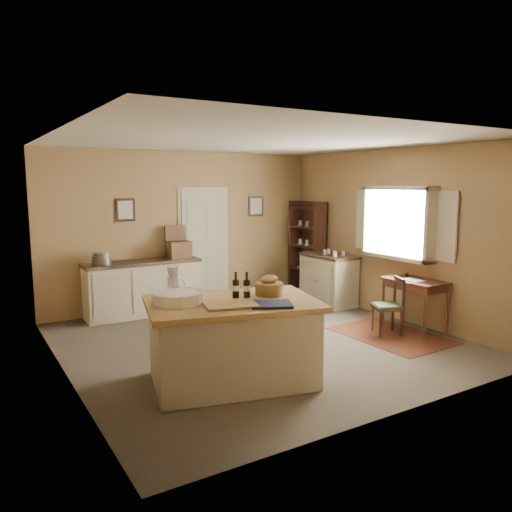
{
  "coord_description": "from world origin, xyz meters",
  "views": [
    {
      "loc": [
        -3.47,
        -5.6,
        2.16
      ],
      "look_at": [
        0.1,
        0.26,
        1.15
      ],
      "focal_mm": 35.0,
      "sensor_mm": 36.0,
      "label": 1
    }
  ],
  "objects_px": {
    "work_island": "(232,339)",
    "desk_chair": "(387,307)",
    "right_cabinet": "(329,279)",
    "sideboard": "(143,286)",
    "shelving_unit": "(309,249)",
    "writing_desk": "(415,286)"
  },
  "relations": [
    {
      "from": "work_island",
      "to": "desk_chair",
      "type": "distance_m",
      "value": 2.76
    },
    {
      "from": "desk_chair",
      "to": "right_cabinet",
      "type": "distance_m",
      "value": 1.91
    },
    {
      "from": "sideboard",
      "to": "right_cabinet",
      "type": "height_order",
      "value": "sideboard"
    },
    {
      "from": "right_cabinet",
      "to": "shelving_unit",
      "type": "relative_size",
      "value": 0.57
    },
    {
      "from": "sideboard",
      "to": "right_cabinet",
      "type": "xyz_separation_m",
      "value": [
        3.08,
        -0.99,
        -0.02
      ]
    },
    {
      "from": "writing_desk",
      "to": "right_cabinet",
      "type": "xyz_separation_m",
      "value": [
        -0.0,
        1.94,
        -0.21
      ]
    },
    {
      "from": "writing_desk",
      "to": "right_cabinet",
      "type": "relative_size",
      "value": 0.84
    },
    {
      "from": "work_island",
      "to": "sideboard",
      "type": "relative_size",
      "value": 1.08
    },
    {
      "from": "shelving_unit",
      "to": "right_cabinet",
      "type": "bearing_deg",
      "value": -100.62
    },
    {
      "from": "writing_desk",
      "to": "shelving_unit",
      "type": "relative_size",
      "value": 0.48
    },
    {
      "from": "desk_chair",
      "to": "shelving_unit",
      "type": "relative_size",
      "value": 0.44
    },
    {
      "from": "work_island",
      "to": "writing_desk",
      "type": "relative_size",
      "value": 2.33
    },
    {
      "from": "work_island",
      "to": "shelving_unit",
      "type": "xyz_separation_m",
      "value": [
        3.33,
        3.02,
        0.42
      ]
    },
    {
      "from": "work_island",
      "to": "right_cabinet",
      "type": "height_order",
      "value": "work_island"
    },
    {
      "from": "work_island",
      "to": "sideboard",
      "type": "distance_m",
      "value": 3.22
    },
    {
      "from": "desk_chair",
      "to": "writing_desk",
      "type": "bearing_deg",
      "value": 13.25
    },
    {
      "from": "writing_desk",
      "to": "right_cabinet",
      "type": "distance_m",
      "value": 1.95
    },
    {
      "from": "work_island",
      "to": "sideboard",
      "type": "bearing_deg",
      "value": 102.27
    },
    {
      "from": "desk_chair",
      "to": "right_cabinet",
      "type": "height_order",
      "value": "right_cabinet"
    },
    {
      "from": "right_cabinet",
      "to": "shelving_unit",
      "type": "height_order",
      "value": "shelving_unit"
    },
    {
      "from": "work_island",
      "to": "shelving_unit",
      "type": "distance_m",
      "value": 4.52
    },
    {
      "from": "writing_desk",
      "to": "work_island",
      "type": "bearing_deg",
      "value": -174.95
    }
  ]
}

